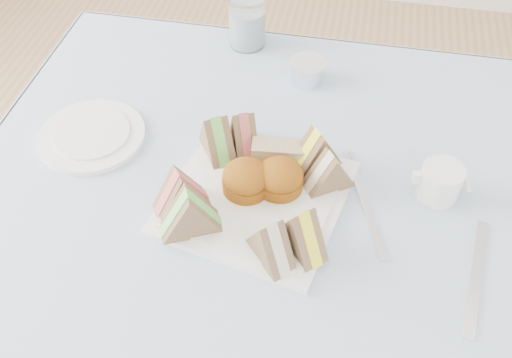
% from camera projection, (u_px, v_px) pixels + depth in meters
% --- Properties ---
extents(table, '(0.90, 0.90, 0.74)m').
position_uv_depth(table, '(261.00, 334.00, 1.16)').
color(table, brown).
rests_on(table, floor).
extents(tablecloth, '(1.02, 1.02, 0.01)m').
position_uv_depth(tablecloth, '(262.00, 222.00, 0.89)').
color(tablecloth, '#9CB8CE').
rests_on(tablecloth, table).
extents(serving_plate, '(0.32, 0.32, 0.01)m').
position_uv_depth(serving_plate, '(256.00, 197.00, 0.91)').
color(serving_plate, white).
rests_on(serving_plate, tablecloth).
extents(sandwich_fl_a, '(0.09, 0.08, 0.08)m').
position_uv_depth(sandwich_fl_a, '(180.00, 189.00, 0.86)').
color(sandwich_fl_a, brown).
rests_on(sandwich_fl_a, serving_plate).
extents(sandwich_fl_b, '(0.10, 0.08, 0.08)m').
position_uv_depth(sandwich_fl_b, '(189.00, 211.00, 0.83)').
color(sandwich_fl_b, brown).
rests_on(sandwich_fl_b, serving_plate).
extents(sandwich_fr_a, '(0.09, 0.09, 0.08)m').
position_uv_depth(sandwich_fr_a, '(302.00, 229.00, 0.81)').
color(sandwich_fr_a, brown).
rests_on(sandwich_fr_a, serving_plate).
extents(sandwich_fr_b, '(0.08, 0.09, 0.07)m').
position_uv_depth(sandwich_fr_b, '(271.00, 240.00, 0.80)').
color(sandwich_fr_b, brown).
rests_on(sandwich_fr_b, serving_plate).
extents(sandwich_bl_a, '(0.08, 0.10, 0.08)m').
position_uv_depth(sandwich_bl_a, '(217.00, 135.00, 0.94)').
color(sandwich_bl_a, brown).
rests_on(sandwich_bl_a, serving_plate).
extents(sandwich_bl_b, '(0.07, 0.09, 0.07)m').
position_uv_depth(sandwich_bl_b, '(244.00, 129.00, 0.96)').
color(sandwich_bl_b, brown).
rests_on(sandwich_bl_b, serving_plate).
extents(sandwich_br_a, '(0.09, 0.08, 0.07)m').
position_uv_depth(sandwich_br_a, '(329.00, 170.00, 0.89)').
color(sandwich_br_a, brown).
rests_on(sandwich_br_a, serving_plate).
extents(sandwich_br_b, '(0.09, 0.09, 0.08)m').
position_uv_depth(sandwich_br_b, '(316.00, 149.00, 0.92)').
color(sandwich_br_b, brown).
rests_on(sandwich_br_b, serving_plate).
extents(scone_left, '(0.09, 0.09, 0.05)m').
position_uv_depth(scone_left, '(246.00, 179.00, 0.89)').
color(scone_left, brown).
rests_on(scone_left, serving_plate).
extents(scone_right, '(0.09, 0.09, 0.05)m').
position_uv_depth(scone_right, '(280.00, 177.00, 0.90)').
color(scone_right, brown).
rests_on(scone_right, serving_plate).
extents(pastry_slice, '(0.09, 0.04, 0.04)m').
position_uv_depth(pastry_slice, '(278.00, 154.00, 0.94)').
color(pastry_slice, tan).
rests_on(pastry_slice, serving_plate).
extents(side_plate, '(0.22, 0.22, 0.01)m').
position_uv_depth(side_plate, '(92.00, 136.00, 1.01)').
color(side_plate, white).
rests_on(side_plate, tablecloth).
extents(water_glass, '(0.09, 0.09, 0.11)m').
position_uv_depth(water_glass, '(247.00, 21.00, 1.16)').
color(water_glass, white).
rests_on(water_glass, tablecloth).
extents(tea_strainer, '(0.09, 0.09, 0.04)m').
position_uv_depth(tea_strainer, '(307.00, 72.00, 1.10)').
color(tea_strainer, silver).
rests_on(tea_strainer, tablecloth).
extents(knife, '(0.05, 0.21, 0.00)m').
position_uv_depth(knife, '(476.00, 276.00, 0.81)').
color(knife, silver).
rests_on(knife, tablecloth).
extents(fork, '(0.07, 0.19, 0.00)m').
position_uv_depth(fork, '(367.00, 210.00, 0.90)').
color(fork, silver).
rests_on(fork, tablecloth).
extents(creamer_jug, '(0.08, 0.08, 0.06)m').
position_uv_depth(creamer_jug, '(440.00, 182.00, 0.90)').
color(creamer_jug, white).
rests_on(creamer_jug, tablecloth).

